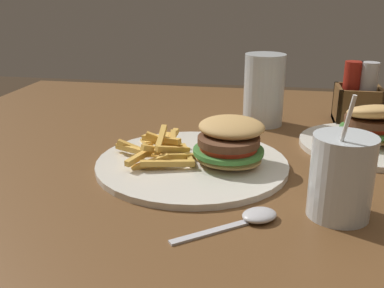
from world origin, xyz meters
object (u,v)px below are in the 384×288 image
juice_glass (341,180)px  meal_plate_far (370,134)px  meal_plate_near (204,155)px  condiment_caddy (358,100)px  beer_glass (264,91)px  spoon (254,217)px

juice_glass → meal_plate_far: bearing=72.4°
meal_plate_near → condiment_caddy: condiment_caddy is taller
beer_glass → spoon: 0.43m
spoon → condiment_caddy: size_ratio=0.99×
spoon → condiment_caddy: condiment_caddy is taller
beer_glass → juice_glass: (0.11, -0.39, -0.02)m
meal_plate_far → condiment_caddy: (0.00, 0.16, 0.02)m
spoon → meal_plate_far: bearing=20.3°
meal_plate_near → spoon: meal_plate_near is taller
condiment_caddy → beer_glass: bearing=-168.9°
spoon → meal_plate_far: meal_plate_far is taller
beer_glass → meal_plate_far: (0.20, -0.12, -0.05)m
meal_plate_near → beer_glass: 0.28m
juice_glass → condiment_caddy: (0.09, 0.43, 0.00)m
meal_plate_far → condiment_caddy: size_ratio=1.86×
meal_plate_near → juice_glass: (0.19, -0.13, 0.03)m
meal_plate_near → condiment_caddy: 0.41m
meal_plate_near → beer_glass: bearing=72.0°
meal_plate_near → spoon: size_ratio=2.38×
meal_plate_near → meal_plate_far: bearing=27.4°
beer_glass → juice_glass: juice_glass is taller
meal_plate_far → beer_glass: bearing=149.1°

